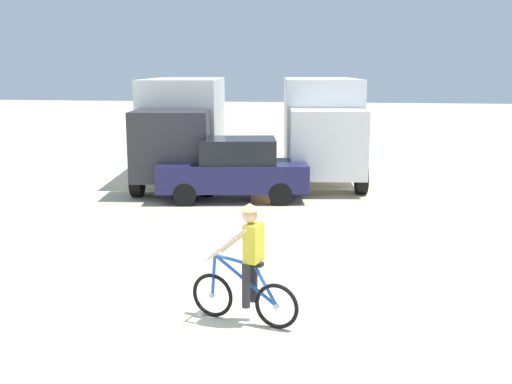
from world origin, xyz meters
name	(u,v)px	position (x,y,z in m)	size (l,w,h in m)	color
ground_plane	(206,322)	(0.00, 0.00, 0.00)	(120.00, 120.00, 0.00)	beige
box_truck_white_box	(183,124)	(-3.36, 11.57, 1.87)	(3.20, 6.99, 3.35)	white
box_truck_avon_van	(321,123)	(1.16, 12.64, 1.87)	(3.10, 6.97, 3.35)	white
sedan_parked	(234,169)	(-1.12, 8.66, 0.88)	(4.44, 2.44, 1.76)	#1E1E4C
cyclist_orange_shirt	(247,268)	(0.62, 0.05, 0.85)	(1.67, 0.67, 1.82)	black
supply_crate	(267,191)	(-0.15, 8.54, 0.30)	(0.67, 0.66, 0.61)	olive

